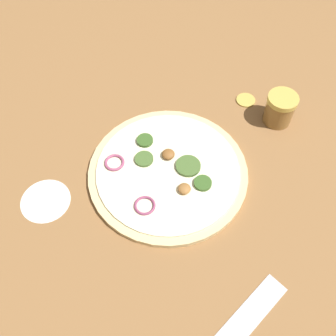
% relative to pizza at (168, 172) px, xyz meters
% --- Properties ---
extents(ground_plane, '(3.00, 3.00, 0.00)m').
position_rel_pizza_xyz_m(ground_plane, '(0.00, -0.00, -0.01)').
color(ground_plane, olive).
extents(pizza, '(0.33, 0.33, 0.03)m').
position_rel_pizza_xyz_m(pizza, '(0.00, 0.00, 0.00)').
color(pizza, beige).
rests_on(pizza, ground_plane).
extents(spice_jar, '(0.07, 0.07, 0.07)m').
position_rel_pizza_xyz_m(spice_jar, '(0.28, 0.03, 0.03)').
color(spice_jar, olive).
rests_on(spice_jar, ground_plane).
extents(loose_cap, '(0.04, 0.04, 0.01)m').
position_rel_pizza_xyz_m(loose_cap, '(0.25, 0.11, -0.00)').
color(loose_cap, gold).
rests_on(loose_cap, ground_plane).
extents(flour_patch, '(0.10, 0.10, 0.00)m').
position_rel_pizza_xyz_m(flour_patch, '(-0.25, 0.04, -0.01)').
color(flour_patch, white).
rests_on(flour_patch, ground_plane).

